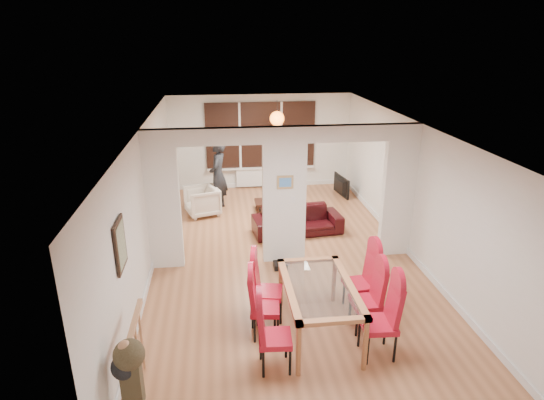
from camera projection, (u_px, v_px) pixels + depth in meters
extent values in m
cube|color=#A56842|center=(284.00, 259.00, 8.85)|extent=(5.00, 9.00, 0.01)
cube|color=white|center=(284.00, 196.00, 8.40)|extent=(5.00, 0.18, 2.60)
cube|color=black|center=(261.00, 135.00, 12.47)|extent=(3.00, 0.08, 1.80)
cube|color=white|center=(261.00, 177.00, 12.84)|extent=(1.40, 0.08, 0.50)
sphere|color=orange|center=(277.00, 119.00, 11.21)|extent=(0.36, 0.36, 0.36)
cube|color=gray|center=(120.00, 245.00, 5.78)|extent=(0.04, 0.52, 0.67)
cube|color=#4C8CD8|center=(285.00, 182.00, 8.20)|extent=(0.30, 0.03, 0.25)
imported|color=black|center=(297.00, 221.00, 9.92)|extent=(1.99, 0.96, 0.56)
imported|color=beige|center=(202.00, 201.00, 10.89)|extent=(0.92, 0.94, 0.68)
imported|color=black|center=(218.00, 175.00, 11.06)|extent=(0.72, 0.55, 1.76)
imported|color=black|center=(338.00, 186.00, 12.24)|extent=(0.92, 0.26, 0.53)
cylinder|color=#143F19|center=(268.00, 197.00, 11.05)|extent=(0.07, 0.07, 0.27)
imported|color=black|center=(286.00, 199.00, 11.27)|extent=(0.23, 0.23, 0.06)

